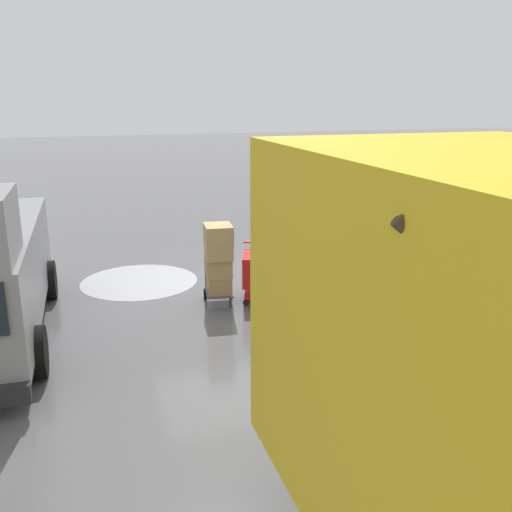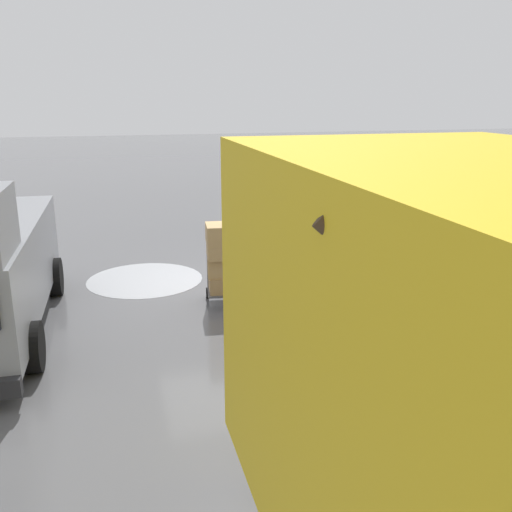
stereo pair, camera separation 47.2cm
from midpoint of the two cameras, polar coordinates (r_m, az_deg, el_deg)
name	(u,v)px [view 1 (the left image)]	position (r m, az deg, el deg)	size (l,w,h in m)	color
ground_plane	(218,287)	(11.40, -5.03, -3.12)	(90.00, 90.00, 0.00)	#5B5B5E
slush_patch_near_cluster	(409,325)	(9.82, 13.75, -6.71)	(1.28, 1.28, 0.01)	silver
slush_patch_under_van	(139,281)	(11.98, -12.73, -2.49)	(2.37, 2.37, 0.01)	#999BA0
shopping_cart_vendor	(257,271)	(10.50, -1.14, -1.48)	(0.80, 0.96, 1.04)	red
hand_dolly_boxes	(219,258)	(10.25, -5.10, -0.20)	(0.61, 0.77, 1.48)	#515156
pedestrian_pink_side	(318,212)	(10.74, 4.96, 4.38)	(1.04, 1.04, 2.15)	black
pedestrian_black_side	(295,235)	(8.89, 2.44, 2.10)	(1.04, 1.04, 2.15)	black
bare_tree_far	(437,453)	(3.50, 13.85, -18.68)	(1.19, 1.17, 3.21)	#423323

